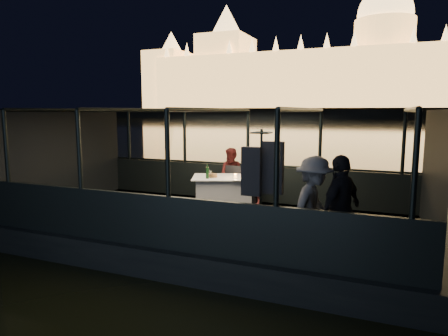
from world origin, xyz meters
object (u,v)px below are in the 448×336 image
at_px(coat_stand, 261,198).
at_px(wine_bottle, 207,172).
at_px(person_man_maroon, 232,173).
at_px(passenger_stripe, 314,205).
at_px(passenger_dark, 341,207).
at_px(chair_port_left, 231,187).
at_px(chair_port_right, 247,187).
at_px(person_woman_coral, 254,174).
at_px(dining_table_central, 224,193).

relative_size(coat_stand, wine_bottle, 6.22).
height_order(person_man_maroon, passenger_stripe, passenger_stripe).
xyz_separation_m(passenger_stripe, passenger_dark, (0.40, 0.00, 0.00)).
height_order(chair_port_left, person_man_maroon, person_man_maroon).
height_order(chair_port_right, passenger_stripe, passenger_stripe).
bearing_deg(person_woman_coral, chair_port_left, -138.22).
xyz_separation_m(dining_table_central, coat_stand, (1.64, -2.45, 0.51)).
distance_m(passenger_stripe, wine_bottle, 3.41).
xyz_separation_m(coat_stand, person_woman_coral, (-1.13, 3.17, -0.15)).
distance_m(chair_port_left, wine_bottle, 0.97).
xyz_separation_m(chair_port_left, person_woman_coral, (0.52, 0.27, 0.30)).
relative_size(chair_port_left, passenger_stripe, 0.58).
height_order(dining_table_central, wine_bottle, wine_bottle).
distance_m(coat_stand, person_man_maroon, 3.61).
bearing_deg(wine_bottle, chair_port_left, 72.90).
bearing_deg(coat_stand, chair_port_left, 119.53).
bearing_deg(person_man_maroon, chair_port_left, -80.04).
height_order(passenger_stripe, wine_bottle, passenger_stripe).
relative_size(dining_table_central, wine_bottle, 4.52).
height_order(chair_port_left, coat_stand, coat_stand).
distance_m(person_man_maroon, passenger_dark, 4.30).
distance_m(person_woman_coral, person_man_maroon, 0.58).
bearing_deg(passenger_stripe, chair_port_left, 51.50).
bearing_deg(dining_table_central, chair_port_right, 57.27).
bearing_deg(chair_port_right, passenger_stripe, -59.52).
relative_size(passenger_dark, wine_bottle, 5.13).
distance_m(chair_port_left, person_man_maroon, 0.41).
distance_m(passenger_dark, wine_bottle, 3.74).
distance_m(dining_table_central, passenger_stripe, 3.48).
bearing_deg(dining_table_central, coat_stand, -56.29).
xyz_separation_m(passenger_dark, wine_bottle, (-3.13, 2.04, 0.06)).
bearing_deg(chair_port_left, person_man_maroon, 111.58).
bearing_deg(passenger_dark, dining_table_central, -105.38).
distance_m(chair_port_right, person_man_maroon, 0.55).
relative_size(person_woman_coral, person_man_maroon, 1.01).
xyz_separation_m(dining_table_central, passenger_stripe, (2.47, -2.41, 0.47)).
xyz_separation_m(chair_port_left, passenger_stripe, (2.48, -2.86, 0.40)).
relative_size(chair_port_right, passenger_stripe, 0.54).
bearing_deg(passenger_dark, chair_port_left, -110.18).
bearing_deg(wine_bottle, person_man_maroon, 80.16).
bearing_deg(passenger_dark, person_woman_coral, -118.36).
xyz_separation_m(coat_stand, passenger_dark, (1.24, 0.05, -0.05)).
relative_size(chair_port_left, person_man_maroon, 0.68).
distance_m(chair_port_left, passenger_dark, 4.08).
height_order(coat_stand, person_man_maroon, coat_stand).
xyz_separation_m(dining_table_central, chair_port_right, (0.37, 0.58, 0.06)).
height_order(chair_port_left, passenger_stripe, passenger_stripe).
bearing_deg(dining_table_central, person_man_maroon, 95.59).
relative_size(person_man_maroon, passenger_dark, 0.83).
height_order(chair_port_right, wine_bottle, wine_bottle).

